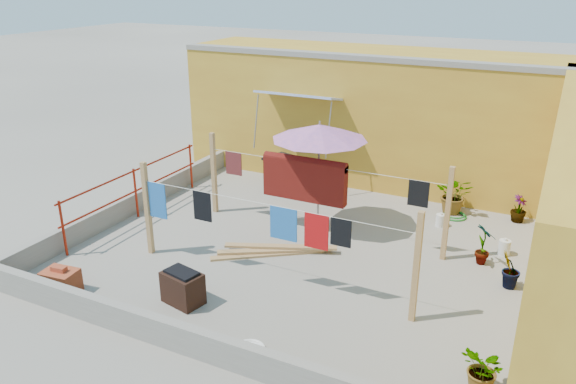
# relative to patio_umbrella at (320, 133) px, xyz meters

# --- Properties ---
(ground) EXTENTS (80.00, 80.00, 0.00)m
(ground) POSITION_rel_patio_umbrella_xyz_m (0.12, -1.01, -2.04)
(ground) COLOR #9E998E
(ground) RESTS_ON ground
(wall_back) EXTENTS (11.00, 3.27, 3.21)m
(wall_back) POSITION_rel_patio_umbrella_xyz_m (0.62, 3.69, -0.44)
(wall_back) COLOR gold
(wall_back) RESTS_ON ground
(parapet_front) EXTENTS (8.30, 0.16, 0.44)m
(parapet_front) POSITION_rel_patio_umbrella_xyz_m (0.12, -4.59, -1.82)
(parapet_front) COLOR gray
(parapet_front) RESTS_ON ground
(parapet_left) EXTENTS (0.16, 7.30, 0.44)m
(parapet_left) POSITION_rel_patio_umbrella_xyz_m (-3.96, -1.01, -1.82)
(parapet_left) COLOR gray
(parapet_left) RESTS_ON ground
(red_railing) EXTENTS (0.05, 4.20, 1.10)m
(red_railing) POSITION_rel_patio_umbrella_xyz_m (-3.73, -1.21, -1.32)
(red_railing) COLOR maroon
(red_railing) RESTS_ON ground
(clothesline_rig) EXTENTS (5.09, 2.35, 1.80)m
(clothesline_rig) POSITION_rel_patio_umbrella_xyz_m (-0.16, -0.48, -0.98)
(clothesline_rig) COLOR tan
(clothesline_rig) RESTS_ON ground
(patio_umbrella) EXTENTS (2.07, 2.07, 2.28)m
(patio_umbrella) POSITION_rel_patio_umbrella_xyz_m (0.00, 0.00, 0.00)
(patio_umbrella) COLOR gray
(patio_umbrella) RESTS_ON ground
(outdoor_table) EXTENTS (1.61, 1.13, 0.69)m
(outdoor_table) POSITION_rel_patio_umbrella_xyz_m (-1.51, 1.92, -1.43)
(outdoor_table) COLOR black
(outdoor_table) RESTS_ON ground
(brick_stack) EXTENTS (0.60, 0.47, 0.48)m
(brick_stack) POSITION_rel_patio_umbrella_xyz_m (-2.78, -4.21, -1.84)
(brick_stack) COLOR #AE4E28
(brick_stack) RESTS_ON ground
(lumber_pile) EXTENTS (2.08, 1.41, 0.14)m
(lumber_pile) POSITION_rel_patio_umbrella_xyz_m (-0.27, -1.43, -1.98)
(lumber_pile) COLOR tan
(lumber_pile) RESTS_ON ground
(brazier) EXTENTS (0.71, 0.55, 0.57)m
(brazier) POSITION_rel_patio_umbrella_xyz_m (-0.80, -3.55, -1.77)
(brazier) COLOR black
(brazier) RESTS_ON ground
(white_basin) EXTENTS (0.46, 0.46, 0.08)m
(white_basin) POSITION_rel_patio_umbrella_xyz_m (0.80, -4.20, -2.00)
(white_basin) COLOR silver
(white_basin) RESTS_ON ground
(water_jug_a) EXTENTS (0.22, 0.22, 0.34)m
(water_jug_a) POSITION_rel_patio_umbrella_xyz_m (3.61, 0.47, -1.90)
(water_jug_a) COLOR silver
(water_jug_a) RESTS_ON ground
(water_jug_b) EXTENTS (0.19, 0.19, 0.30)m
(water_jug_b) POSITION_rel_patio_umbrella_xyz_m (2.26, 1.22, -1.91)
(water_jug_b) COLOR silver
(water_jug_b) RESTS_ON ground
(green_hose) EXTENTS (0.52, 0.52, 0.08)m
(green_hose) POSITION_rel_patio_umbrella_xyz_m (2.44, 1.84, -2.01)
(green_hose) COLOR #186D20
(green_hose) RESTS_ON ground
(plant_back_a) EXTENTS (0.84, 0.75, 0.86)m
(plant_back_a) POSITION_rel_patio_umbrella_xyz_m (2.36, 2.07, -1.62)
(plant_back_a) COLOR #20601B
(plant_back_a) RESTS_ON ground
(plant_back_b) EXTENTS (0.43, 0.43, 0.58)m
(plant_back_b) POSITION_rel_patio_umbrella_xyz_m (3.68, 2.19, -1.75)
(plant_back_b) COLOR #20601B
(plant_back_b) RESTS_ON ground
(plant_right_a) EXTENTS (0.49, 0.51, 0.81)m
(plant_right_a) POSITION_rel_patio_umbrella_xyz_m (3.29, -0.09, -1.64)
(plant_right_a) COLOR #20601B
(plant_right_a) RESTS_ON ground
(plant_right_b) EXTENTS (0.44, 0.47, 0.68)m
(plant_right_b) POSITION_rel_patio_umbrella_xyz_m (3.82, -0.77, -1.71)
(plant_right_b) COLOR #20601B
(plant_right_b) RESTS_ON ground
(plant_right_c) EXTENTS (0.73, 0.74, 0.62)m
(plant_right_c) POSITION_rel_patio_umbrella_xyz_m (3.82, -3.56, -1.73)
(plant_right_c) COLOR #20601B
(plant_right_c) RESTS_ON ground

